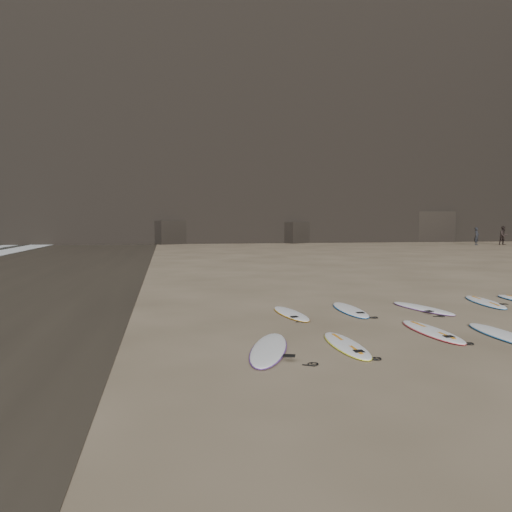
{
  "coord_description": "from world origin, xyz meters",
  "views": [
    {
      "loc": [
        -6.09,
        -9.88,
        2.44
      ],
      "look_at": [
        -3.68,
        3.39,
        1.5
      ],
      "focal_mm": 35.0,
      "sensor_mm": 36.0,
      "label": 1
    }
  ],
  "objects": [
    {
      "name": "surfboard_0",
      "position": [
        -4.2,
        -0.82,
        0.05
      ],
      "size": [
        1.39,
        2.66,
        0.09
      ],
      "primitive_type": "ellipsoid",
      "rotation": [
        0.0,
        0.0,
        -0.31
      ],
      "color": "white",
      "rests_on": "ground"
    },
    {
      "name": "person_b",
      "position": [
        28.29,
        36.19,
        0.97
      ],
      "size": [
        0.95,
        0.74,
        1.93
      ],
      "primitive_type": "imported",
      "rotation": [
        0.0,
        0.0,
        0.01
      ],
      "color": "black",
      "rests_on": "ground"
    },
    {
      "name": "ground",
      "position": [
        0.0,
        0.0,
        0.0
      ],
      "size": [
        240.0,
        240.0,
        0.0
      ],
      "primitive_type": "plane",
      "color": "#897559",
      "rests_on": "ground"
    },
    {
      "name": "surfboard_5",
      "position": [
        -2.89,
        2.63,
        0.04
      ],
      "size": [
        0.77,
        2.25,
        0.08
      ],
      "primitive_type": "ellipsoid",
      "rotation": [
        0.0,
        0.0,
        0.11
      ],
      "color": "white",
      "rests_on": "ground"
    },
    {
      "name": "surfboard_7",
      "position": [
        0.89,
        2.74,
        0.04
      ],
      "size": [
        1.1,
        2.39,
        0.08
      ],
      "primitive_type": "ellipsoid",
      "rotation": [
        0.0,
        0.0,
        0.24
      ],
      "color": "white",
      "rests_on": "ground"
    },
    {
      "name": "surfboard_2",
      "position": [
        -0.38,
        0.02,
        0.04
      ],
      "size": [
        0.59,
        2.41,
        0.09
      ],
      "primitive_type": "ellipsoid",
      "rotation": [
        0.0,
        0.0,
        0.0
      ],
      "color": "white",
      "rests_on": "ground"
    },
    {
      "name": "surfboard_3",
      "position": [
        0.93,
        -0.57,
        0.04
      ],
      "size": [
        0.69,
        2.44,
        0.09
      ],
      "primitive_type": "ellipsoid",
      "rotation": [
        0.0,
        0.0,
        -0.05
      ],
      "color": "white",
      "rests_on": "ground"
    },
    {
      "name": "person_a",
      "position": [
        25.26,
        36.25,
        0.9
      ],
      "size": [
        0.78,
        0.75,
        1.81
      ],
      "primitive_type": "imported",
      "rotation": [
        0.0,
        0.0,
        0.68
      ],
      "color": "black",
      "rests_on": "ground"
    },
    {
      "name": "surfboard_6",
      "position": [
        -1.17,
        2.88,
        0.04
      ],
      "size": [
        0.66,
        2.43,
        0.09
      ],
      "primitive_type": "ellipsoid",
      "rotation": [
        0.0,
        0.0,
        -0.03
      ],
      "color": "white",
      "rests_on": "ground"
    },
    {
      "name": "headland",
      "position": [
        23.84,
        48.78,
        21.02
      ],
      "size": [
        170.0,
        101.0,
        63.47
      ],
      "color": "black",
      "rests_on": "ground"
    },
    {
      "name": "surfboard_1",
      "position": [
        -2.65,
        -0.78,
        0.04
      ],
      "size": [
        0.56,
        2.22,
        0.08
      ],
      "primitive_type": "ellipsoid",
      "rotation": [
        0.0,
        0.0,
        -0.01
      ],
      "color": "white",
      "rests_on": "ground"
    },
    {
      "name": "surfboard_8",
      "position": [
        3.27,
        3.39,
        0.04
      ],
      "size": [
        1.04,
        2.5,
        0.09
      ],
      "primitive_type": "ellipsoid",
      "rotation": [
        0.0,
        0.0,
        -0.19
      ],
      "color": "white",
      "rests_on": "ground"
    }
  ]
}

